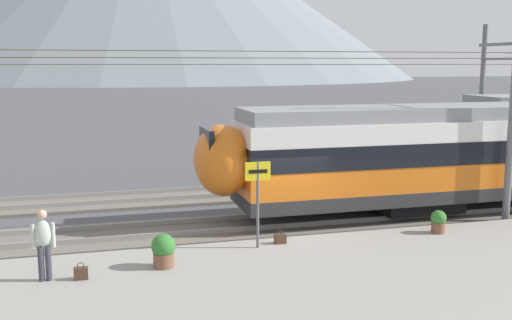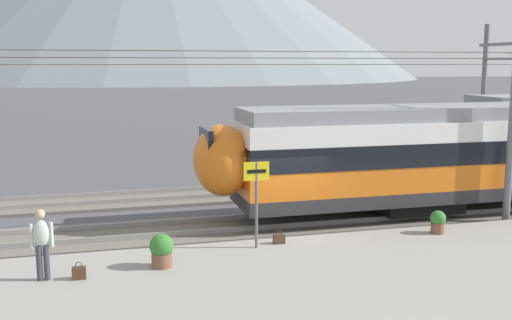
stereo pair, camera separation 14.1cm
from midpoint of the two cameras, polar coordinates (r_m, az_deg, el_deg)
The scene contains 12 objects.
ground_plane at distance 18.68m, azimuth 2.54°, elevation -7.20°, with size 400.00×400.00×0.00m, color #4C4C51.
platform_slab at distance 13.71m, azimuth 9.89°, elevation -12.89°, with size 120.00×8.92×0.29m, color gray.
track_near at distance 19.63m, azimuth 1.60°, elevation -6.17°, with size 120.00×3.00×0.28m.
track_far at distance 24.22m, azimuth -1.77°, elevation -3.20°, with size 120.00×3.00×0.28m.
catenary_mast_mid at distance 21.00m, azimuth 23.10°, elevation 6.02°, with size 44.38×2.05×8.49m.
catenary_mast_far_side at distance 30.65m, azimuth 20.83°, elevation 5.75°, with size 44.38×2.20×7.11m.
platform_sign at distance 16.05m, azimuth -0.08°, elevation -2.44°, with size 0.70×0.08×2.38m.
passenger_walking at distance 14.67m, azimuth -19.94°, elevation -7.33°, with size 0.53×0.22×1.69m.
handbag_beside_passenger at distance 14.73m, azimuth -16.68°, elevation -10.34°, with size 0.32×0.18×0.42m.
handbag_near_sign at distance 16.82m, azimuth 2.09°, elevation -7.55°, with size 0.32×0.18×0.39m.
potted_plant_platform_edge at distance 15.03m, azimuth -9.12°, elevation -8.44°, with size 0.60×0.60×0.84m.
potted_plant_by_shelter at distance 18.55m, azimuth 16.86°, elevation -5.57°, with size 0.46×0.46×0.69m.
Camera 1 is at (-5.58, -17.03, 5.28)m, focal length 41.78 mm.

